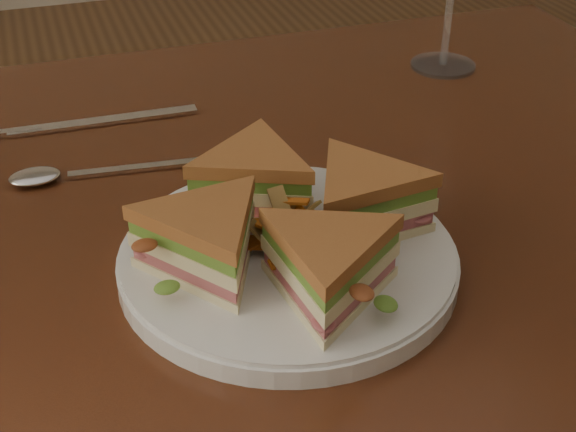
{
  "coord_description": "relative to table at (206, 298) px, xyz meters",
  "views": [
    {
      "loc": [
        -0.12,
        -0.59,
        1.13
      ],
      "look_at": [
        0.05,
        -0.11,
        0.8
      ],
      "focal_mm": 50.0,
      "sensor_mm": 36.0,
      "label": 1
    }
  ],
  "objects": [
    {
      "name": "table",
      "position": [
        0.0,
        0.0,
        0.0
      ],
      "size": [
        1.2,
        0.8,
        0.75
      ],
      "color": "#33160B",
      "rests_on": "ground"
    },
    {
      "name": "knife",
      "position": [
        -0.07,
        0.2,
        0.1
      ],
      "size": [
        0.22,
        0.02,
        0.0
      ],
      "rotation": [
        0.0,
        0.0,
        -0.02
      ],
      "color": "silver",
      "rests_on": "table"
    },
    {
      "name": "spoon",
      "position": [
        -0.11,
        0.1,
        0.1
      ],
      "size": [
        0.18,
        0.04,
        0.01
      ],
      "rotation": [
        0.0,
        0.0,
        -0.1
      ],
      "color": "silver",
      "rests_on": "table"
    },
    {
      "name": "sandwich_wedges",
      "position": [
        0.05,
        -0.11,
        0.14
      ],
      "size": [
        0.26,
        0.26,
        0.06
      ],
      "color": "beige",
      "rests_on": "plate"
    },
    {
      "name": "plate",
      "position": [
        0.05,
        -0.11,
        0.11
      ],
      "size": [
        0.27,
        0.27,
        0.02
      ],
      "primitive_type": "cylinder",
      "color": "white",
      "rests_on": "table"
    },
    {
      "name": "crisps_mound",
      "position": [
        0.05,
        -0.11,
        0.14
      ],
      "size": [
        0.09,
        0.09,
        0.05
      ],
      "primitive_type": null,
      "color": "#BB5D18",
      "rests_on": "plate"
    }
  ]
}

